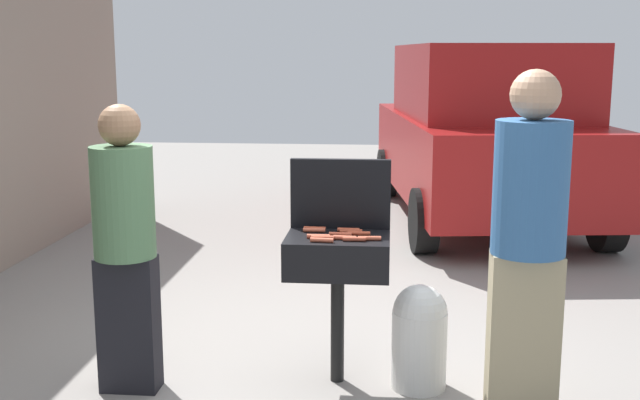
{
  "coord_description": "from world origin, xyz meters",
  "views": [
    {
      "loc": [
        0.48,
        -4.52,
        1.92
      ],
      "look_at": [
        0.03,
        0.31,
        1.0
      ],
      "focal_mm": 43.4,
      "sensor_mm": 36.0,
      "label": 1
    }
  ],
  "objects_px": {
    "hot_dog_5": "(348,230)",
    "hot_dog_1": "(315,229)",
    "hot_dog_8": "(359,233)",
    "person_left": "(125,239)",
    "bbq_grill": "(338,260)",
    "hot_dog_9": "(351,231)",
    "hot_dog_10": "(314,230)",
    "propane_tank": "(419,334)",
    "hot_dog_7": "(370,238)",
    "person_right": "(528,232)",
    "hot_dog_6": "(323,238)",
    "parked_minivan": "(482,133)",
    "hot_dog_3": "(345,238)",
    "hot_dog_4": "(340,234)",
    "hot_dog_2": "(322,240)",
    "hot_dog_0": "(354,239)",
    "hot_dog_11": "(318,236)"
  },
  "relations": [
    {
      "from": "hot_dog_5",
      "to": "hot_dog_1",
      "type": "bearing_deg",
      "value": 175.39
    },
    {
      "from": "hot_dog_8",
      "to": "person_left",
      "type": "distance_m",
      "value": 1.33
    },
    {
      "from": "bbq_grill",
      "to": "hot_dog_9",
      "type": "height_order",
      "value": "hot_dog_9"
    },
    {
      "from": "hot_dog_10",
      "to": "propane_tank",
      "type": "bearing_deg",
      "value": -12.32
    },
    {
      "from": "hot_dog_7",
      "to": "person_right",
      "type": "relative_size",
      "value": 0.07
    },
    {
      "from": "hot_dog_6",
      "to": "person_right",
      "type": "relative_size",
      "value": 0.07
    },
    {
      "from": "propane_tank",
      "to": "bbq_grill",
      "type": "bearing_deg",
      "value": 174.6
    },
    {
      "from": "hot_dog_1",
      "to": "parked_minivan",
      "type": "distance_m",
      "value": 4.77
    },
    {
      "from": "propane_tank",
      "to": "hot_dog_5",
      "type": "bearing_deg",
      "value": 159.41
    },
    {
      "from": "hot_dog_3",
      "to": "hot_dog_4",
      "type": "xyz_separation_m",
      "value": [
        -0.03,
        0.08,
        0.0
      ]
    },
    {
      "from": "hot_dog_3",
      "to": "hot_dog_9",
      "type": "relative_size",
      "value": 1.0
    },
    {
      "from": "person_right",
      "to": "hot_dog_4",
      "type": "bearing_deg",
      "value": -1.67
    },
    {
      "from": "person_left",
      "to": "hot_dog_2",
      "type": "bearing_deg",
      "value": 0.2
    },
    {
      "from": "hot_dog_1",
      "to": "bbq_grill",
      "type": "bearing_deg",
      "value": -41.68
    },
    {
      "from": "hot_dog_9",
      "to": "hot_dog_3",
      "type": "bearing_deg",
      "value": -99.35
    },
    {
      "from": "hot_dog_6",
      "to": "propane_tank",
      "type": "bearing_deg",
      "value": 5.15
    },
    {
      "from": "hot_dog_4",
      "to": "hot_dog_6",
      "type": "xyz_separation_m",
      "value": [
        -0.09,
        -0.09,
        0.0
      ]
    },
    {
      "from": "hot_dog_0",
      "to": "hot_dog_9",
      "type": "relative_size",
      "value": 1.0
    },
    {
      "from": "hot_dog_0",
      "to": "hot_dog_4",
      "type": "xyz_separation_m",
      "value": [
        -0.09,
        0.11,
        0.0
      ]
    },
    {
      "from": "hot_dog_11",
      "to": "parked_minivan",
      "type": "bearing_deg",
      "value": 72.99
    },
    {
      "from": "hot_dog_6",
      "to": "person_left",
      "type": "relative_size",
      "value": 0.08
    },
    {
      "from": "hot_dog_8",
      "to": "hot_dog_2",
      "type": "bearing_deg",
      "value": -137.51
    },
    {
      "from": "hot_dog_2",
      "to": "person_right",
      "type": "bearing_deg",
      "value": -7.9
    },
    {
      "from": "hot_dog_2",
      "to": "person_right",
      "type": "xyz_separation_m",
      "value": [
        1.1,
        -0.15,
        0.1
      ]
    },
    {
      "from": "hot_dog_0",
      "to": "propane_tank",
      "type": "distance_m",
      "value": 0.69
    },
    {
      "from": "hot_dog_1",
      "to": "propane_tank",
      "type": "height_order",
      "value": "hot_dog_1"
    },
    {
      "from": "hot_dog_5",
      "to": "hot_dog_10",
      "type": "height_order",
      "value": "same"
    },
    {
      "from": "hot_dog_1",
      "to": "hot_dog_2",
      "type": "distance_m",
      "value": 0.29
    },
    {
      "from": "hot_dog_6",
      "to": "parked_minivan",
      "type": "xyz_separation_m",
      "value": [
        1.42,
        4.76,
        0.13
      ]
    },
    {
      "from": "person_right",
      "to": "person_left",
      "type": "bearing_deg",
      "value": 13.01
    },
    {
      "from": "hot_dog_9",
      "to": "hot_dog_2",
      "type": "bearing_deg",
      "value": -123.53
    },
    {
      "from": "hot_dog_4",
      "to": "hot_dog_6",
      "type": "distance_m",
      "value": 0.13
    },
    {
      "from": "hot_dog_0",
      "to": "hot_dog_6",
      "type": "xyz_separation_m",
      "value": [
        -0.18,
        0.02,
        0.0
      ]
    },
    {
      "from": "propane_tank",
      "to": "person_left",
      "type": "distance_m",
      "value": 1.77
    },
    {
      "from": "hot_dog_4",
      "to": "hot_dog_10",
      "type": "bearing_deg",
      "value": 149.73
    },
    {
      "from": "propane_tank",
      "to": "person_left",
      "type": "relative_size",
      "value": 0.37
    },
    {
      "from": "hot_dog_6",
      "to": "parked_minivan",
      "type": "distance_m",
      "value": 4.97
    },
    {
      "from": "hot_dog_2",
      "to": "parked_minivan",
      "type": "distance_m",
      "value": 5.02
    },
    {
      "from": "hot_dog_1",
      "to": "hot_dog_8",
      "type": "xyz_separation_m",
      "value": [
        0.27,
        -0.1,
        0.0
      ]
    },
    {
      "from": "hot_dog_2",
      "to": "hot_dog_6",
      "type": "xyz_separation_m",
      "value": [
        -0.0,
        0.06,
        0.0
      ]
    },
    {
      "from": "hot_dog_5",
      "to": "parked_minivan",
      "type": "relative_size",
      "value": 0.03
    },
    {
      "from": "hot_dog_11",
      "to": "hot_dog_5",
      "type": "bearing_deg",
      "value": 47.54
    },
    {
      "from": "propane_tank",
      "to": "person_left",
      "type": "height_order",
      "value": "person_left"
    },
    {
      "from": "hot_dog_1",
      "to": "hot_dog_8",
      "type": "height_order",
      "value": "same"
    },
    {
      "from": "hot_dog_6",
      "to": "person_right",
      "type": "distance_m",
      "value": 1.13
    },
    {
      "from": "hot_dog_1",
      "to": "hot_dog_4",
      "type": "xyz_separation_m",
      "value": [
        0.16,
        -0.13,
        0.0
      ]
    },
    {
      "from": "hot_dog_6",
      "to": "hot_dog_7",
      "type": "distance_m",
      "value": 0.26
    },
    {
      "from": "hot_dog_2",
      "to": "hot_dog_7",
      "type": "distance_m",
      "value": 0.27
    },
    {
      "from": "hot_dog_6",
      "to": "hot_dog_10",
      "type": "distance_m",
      "value": 0.2
    },
    {
      "from": "bbq_grill",
      "to": "hot_dog_8",
      "type": "bearing_deg",
      "value": 14.34
    }
  ]
}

